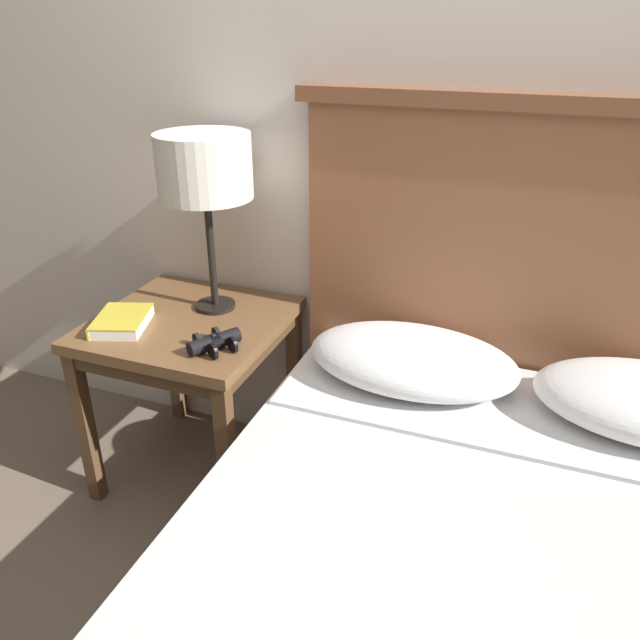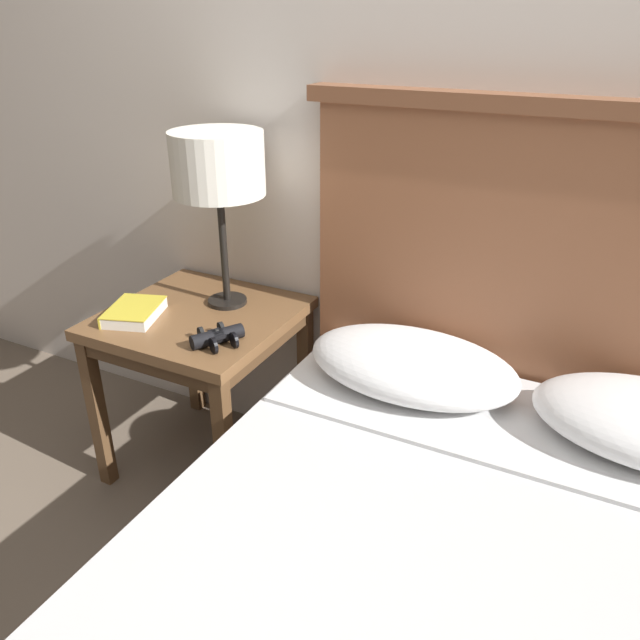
{
  "view_description": "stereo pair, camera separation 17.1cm",
  "coord_description": "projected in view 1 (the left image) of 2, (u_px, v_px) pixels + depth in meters",
  "views": [
    {
      "loc": [
        0.34,
        -0.95,
        1.47
      ],
      "look_at": [
        -0.21,
        0.52,
        0.7
      ],
      "focal_mm": 35.0,
      "sensor_mm": 36.0,
      "label": 1
    },
    {
      "loc": [
        0.5,
        -0.88,
        1.47
      ],
      "look_at": [
        -0.21,
        0.52,
        0.7
      ],
      "focal_mm": 35.0,
      "sensor_mm": 36.0,
      "label": 2
    }
  ],
  "objects": [
    {
      "name": "wall_back",
      "position": [
        440.0,
        82.0,
        1.73
      ],
      "size": [
        8.0,
        0.06,
        2.6
      ],
      "color": "silver",
      "rests_on": "ground_plane"
    },
    {
      "name": "book_on_nightstand",
      "position": [
        121.0,
        321.0,
        1.93
      ],
      "size": [
        0.2,
        0.23,
        0.04
      ],
      "color": "silver",
      "rests_on": "nightstand"
    },
    {
      "name": "bed",
      "position": [
        490.0,
        618.0,
        1.34
      ],
      "size": [
        1.49,
        1.81,
        1.29
      ],
      "color": "brown",
      "rests_on": "ground_plane"
    },
    {
      "name": "nightstand",
      "position": [
        190.0,
        341.0,
        2.02
      ],
      "size": [
        0.58,
        0.58,
        0.6
      ],
      "color": "brown",
      "rests_on": "ground_plane"
    },
    {
      "name": "table_lamp",
      "position": [
        204.0,
        169.0,
        1.86
      ],
      "size": [
        0.29,
        0.29,
        0.56
      ],
      "color": "black",
      "rests_on": "nightstand"
    },
    {
      "name": "binoculars_pair",
      "position": [
        215.0,
        342.0,
        1.8
      ],
      "size": [
        0.16,
        0.16,
        0.05
      ],
      "color": "black",
      "rests_on": "nightstand"
    }
  ]
}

